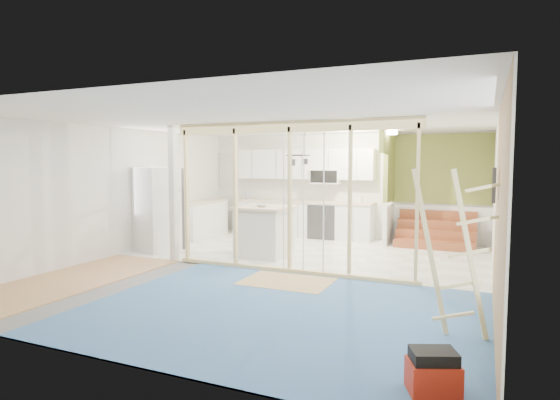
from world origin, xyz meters
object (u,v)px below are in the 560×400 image
at_px(island, 265,232).
at_px(toolbox, 433,374).
at_px(ladder, 455,253).
at_px(fridge, 156,209).

bearing_deg(island, toolbox, -49.72).
height_order(toolbox, ladder, ladder).
xyz_separation_m(toolbox, ladder, (0.07, 1.38, 0.76)).
height_order(fridge, ladder, ladder).
xyz_separation_m(fridge, ladder, (6.13, -2.71, 0.04)).
distance_m(toolbox, ladder, 1.57).
xyz_separation_m(island, toolbox, (3.71, -4.50, -0.33)).
height_order(fridge, toolbox, fridge).
distance_m(fridge, toolbox, 7.35).
height_order(island, toolbox, island).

